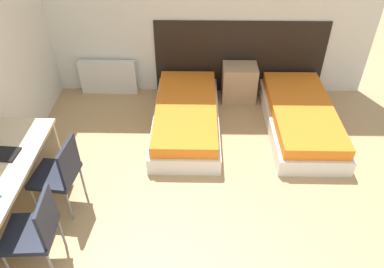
% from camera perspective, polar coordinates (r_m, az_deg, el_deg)
% --- Properties ---
extents(wall_back, '(5.24, 0.05, 2.70)m').
position_cam_1_polar(wall_back, '(5.51, 0.37, 19.00)').
color(wall_back, silver).
rests_on(wall_back, ground_plane).
extents(headboard_panel, '(2.55, 0.03, 1.15)m').
position_cam_1_polar(headboard_panel, '(5.82, 7.25, 11.45)').
color(headboard_panel, black).
rests_on(headboard_panel, ground_plane).
extents(bed_near_window, '(0.89, 1.92, 0.38)m').
position_cam_1_polar(bed_near_window, '(5.13, -0.90, 2.69)').
color(bed_near_window, silver).
rests_on(bed_near_window, ground_plane).
extents(bed_near_door, '(0.89, 1.92, 0.38)m').
position_cam_1_polar(bed_near_door, '(5.32, 16.20, 2.41)').
color(bed_near_door, silver).
rests_on(bed_near_door, ground_plane).
extents(nightstand, '(0.51, 0.39, 0.55)m').
position_cam_1_polar(nightstand, '(5.76, 7.20, 7.79)').
color(nightstand, tan).
rests_on(nightstand, ground_plane).
extents(radiator, '(0.87, 0.12, 0.54)m').
position_cam_1_polar(radiator, '(6.02, -12.61, 8.46)').
color(radiator, silver).
rests_on(radiator, ground_plane).
extents(chair_near_laptop, '(0.48, 0.48, 0.87)m').
position_cam_1_polar(chair_near_laptop, '(4.07, -19.56, -5.48)').
color(chair_near_laptop, black).
rests_on(chair_near_laptop, ground_plane).
extents(chair_near_notebook, '(0.46, 0.46, 0.87)m').
position_cam_1_polar(chair_near_notebook, '(3.63, -22.81, -13.25)').
color(chair_near_notebook, black).
rests_on(chair_near_notebook, ground_plane).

